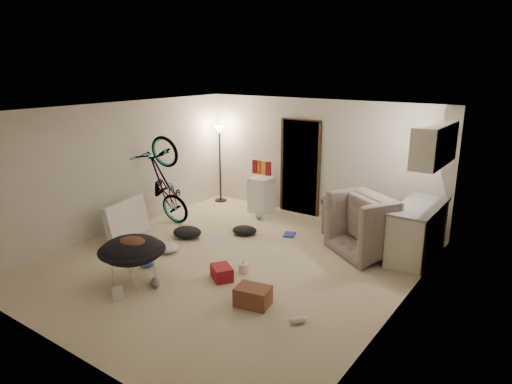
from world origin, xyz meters
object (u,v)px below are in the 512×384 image
Objects in this scene: bicycle at (165,200)px; drink_case_b at (222,273)px; mini_fridge at (261,195)px; tv_box at (127,220)px; kitchen_counter at (417,232)px; saucer_chair at (132,256)px; drink_case_a at (253,296)px; juicer at (244,267)px; floor_lamp at (220,147)px; sofa at (381,224)px; armchair at (380,230)px.

drink_case_b is at bearing -121.89° from bicycle.
tv_box is at bearing -111.61° from mini_fridge.
kitchen_counter reaches higher than mini_fridge.
saucer_chair is 0.91× the size of tv_box.
saucer_chair is 2.72× the size of drink_case_b.
drink_case_a is at bearing -56.20° from mini_fridge.
tv_box is 2.60m from drink_case_b.
drink_case_a reaches higher than juicer.
saucer_chair is (1.53, -2.15, -0.07)m from bicycle.
bicycle reaches higher than drink_case_b.
kitchen_counter is at bearing 12.36° from tv_box.
sofa is (4.03, -0.20, -1.01)m from floor_lamp.
kitchen_counter is (4.83, -0.65, -0.87)m from floor_lamp.
mini_fridge is at bearing -37.27° from bicycle.
bicycle is 2.91m from drink_case_b.
tv_box is (-3.93, -2.69, 0.06)m from sofa.
floor_lamp reaches higher than juicer.
sofa is 9.23× the size of juicer.
juicer is at bearing 103.72° from drink_case_b.
juicer is at bearing -132.77° from kitchen_counter.
floor_lamp is at bearing 78.99° from tv_box.
sofa reaches higher than drink_case_b.
kitchen_counter is 4.66m from saucer_chair.
juicer reaches higher than drink_case_b.
drink_case_a reaches higher than drink_case_b.
drink_case_b is at bearing -64.78° from mini_fridge.
juicer is (2.70, -0.94, -0.40)m from bicycle.
kitchen_counter reaches higher than saucer_chair.
tv_box is at bearing 156.90° from drink_case_a.
floor_lamp reaches higher than saucer_chair.
sofa is 2.66× the size of mini_fridge.
armchair is at bearing 90.66° from drink_case_b.
bicycle is at bearing -173.77° from drink_case_b.
armchair is 2.52m from juicer.
bicycle reaches higher than kitchen_counter.
kitchen_counter is 0.93m from sofa.
bicycle reaches higher than armchair.
bicycle is (-4.73, -1.25, 0.05)m from kitchen_counter.
floor_lamp reaches higher than armchair.
drink_case_a is (-0.52, -3.38, -0.16)m from sofa.
armchair is 5.44× the size of juicer.
tv_box is 3.49m from drink_case_a.
floor_lamp reaches higher than mini_fridge.
bicycle is at bearing 142.06° from drink_case_a.
drink_case_a is 1.02m from juicer.
floor_lamp is 8.22× the size of juicer.
saucer_chair is at bearing -49.92° from tv_box.
armchair is 2.59× the size of drink_case_a.
mini_fridge is at bearing 95.55° from saucer_chair.
kitchen_counter reaches higher than armchair.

